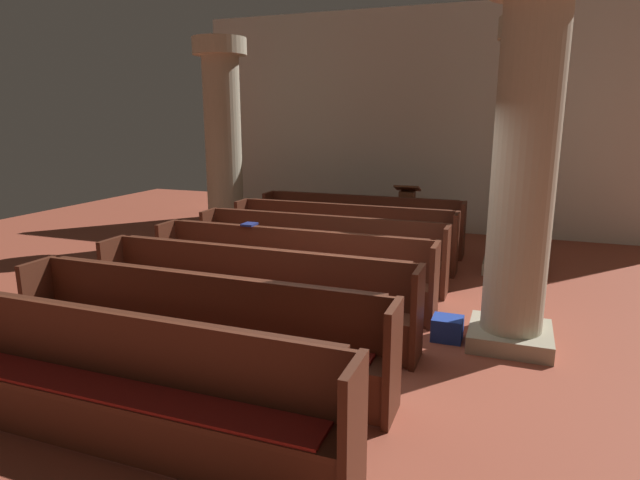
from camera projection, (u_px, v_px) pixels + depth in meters
The scene contains 15 objects.
ground_plane at pixel (335, 337), 5.84m from camera, with size 19.20×19.20×0.00m, color #9E4733.
back_wall at pixel (432, 122), 10.88m from camera, with size 10.00×0.16×4.50m, color silver.
pew_row_0 at pixel (360, 222), 9.64m from camera, with size 3.69×0.47×0.96m.
pew_row_1 at pixel (342, 234), 8.67m from camera, with size 3.69×0.46×0.96m.
pew_row_2 at pixel (319, 248), 7.70m from camera, with size 3.69×0.46×0.96m.
pew_row_3 at pixel (290, 267), 6.74m from camera, with size 3.69×0.46×0.96m.
pew_row_4 at pixel (251, 293), 5.77m from camera, with size 3.69×0.46×0.96m.
pew_row_5 at pixel (196, 328), 4.80m from camera, with size 3.69×0.47×0.96m.
pew_row_6 at pixel (114, 381), 3.83m from camera, with size 3.69×0.46×0.96m.
pillar_aisle_side at pixel (524, 145), 7.91m from camera, with size 0.98×0.98×3.75m.
pillar_far_side at pixel (223, 139), 9.97m from camera, with size 0.98×0.98×3.75m.
pillar_aisle_rear at pixel (525, 160), 5.23m from camera, with size 0.90×0.90×3.75m.
lectern at pixel (406, 216), 10.42m from camera, with size 0.48×0.45×1.08m.
hymn_book at pixel (249, 224), 7.02m from camera, with size 0.17×0.20×0.03m, color navy.
kneeler_box_blue at pixel (447, 328), 5.75m from camera, with size 0.32×0.29×0.25m, color navy.
Camera 1 is at (1.74, -5.16, 2.36)m, focal length 29.87 mm.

